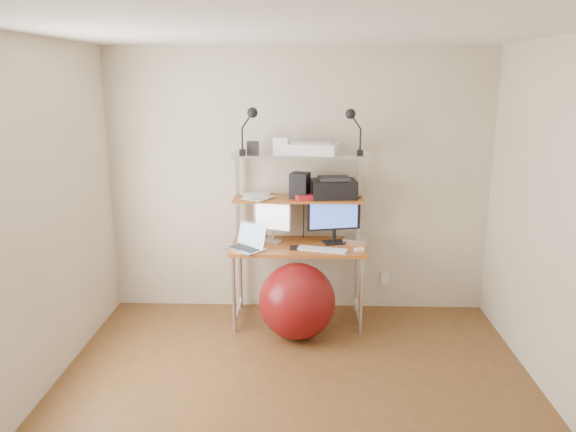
% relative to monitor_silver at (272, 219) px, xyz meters
% --- Properties ---
extents(room, '(3.60, 3.60, 3.60)m').
position_rel_monitor_silver_xyz_m(room, '(0.24, -1.54, 0.30)').
color(room, brown).
rests_on(room, ground).
extents(computer_desk, '(1.20, 0.60, 1.57)m').
position_rel_monitor_silver_xyz_m(computer_desk, '(0.24, -0.04, 0.00)').
color(computer_desk, '#A65C20').
rests_on(computer_desk, ground).
extents(desktop, '(1.20, 0.60, 0.00)m').
position_rel_monitor_silver_xyz_m(desktop, '(0.24, -0.10, -0.21)').
color(desktop, '#A65C20').
rests_on(desktop, computer_desk).
extents(mid_shelf, '(1.18, 0.34, 0.00)m').
position_rel_monitor_silver_xyz_m(mid_shelf, '(0.24, 0.03, 0.20)').
color(mid_shelf, '#A65C20').
rests_on(mid_shelf, computer_desk).
extents(top_shelf, '(1.18, 0.34, 0.00)m').
position_rel_monitor_silver_xyz_m(top_shelf, '(0.24, 0.03, 0.60)').
color(top_shelf, silver).
rests_on(top_shelf, computer_desk).
extents(floor, '(3.60, 3.60, 0.00)m').
position_rel_monitor_silver_xyz_m(floor, '(0.24, -1.54, -0.95)').
color(floor, brown).
rests_on(floor, ground).
extents(wall_outlet, '(0.08, 0.01, 0.12)m').
position_rel_monitor_silver_xyz_m(wall_outlet, '(1.09, 0.24, -0.65)').
color(wall_outlet, white).
rests_on(wall_outlet, room).
extents(monitor_silver, '(0.35, 0.18, 0.40)m').
position_rel_monitor_silver_xyz_m(monitor_silver, '(0.00, 0.00, 0.00)').
color(monitor_silver, '#B4B4B9').
rests_on(monitor_silver, desktop).
extents(monitor_black, '(0.49, 0.18, 0.49)m').
position_rel_monitor_silver_xyz_m(monitor_black, '(0.56, -0.02, 0.04)').
color(monitor_black, black).
rests_on(monitor_black, desktop).
extents(laptop, '(0.42, 0.41, 0.29)m').
position_rel_monitor_silver_xyz_m(laptop, '(-0.20, -0.23, -0.16)').
color(laptop, silver).
rests_on(laptop, desktop).
extents(keyboard, '(0.45, 0.23, 0.01)m').
position_rel_monitor_silver_xyz_m(keyboard, '(0.45, -0.25, -0.20)').
color(keyboard, white).
rests_on(keyboard, desktop).
extents(mouse, '(0.09, 0.07, 0.02)m').
position_rel_monitor_silver_xyz_m(mouse, '(0.78, -0.26, -0.20)').
color(mouse, white).
rests_on(mouse, desktop).
extents(mac_mini, '(0.26, 0.26, 0.04)m').
position_rel_monitor_silver_xyz_m(mac_mini, '(0.78, 0.02, -0.19)').
color(mac_mini, silver).
rests_on(mac_mini, desktop).
extents(phone, '(0.07, 0.13, 0.01)m').
position_rel_monitor_silver_xyz_m(phone, '(0.20, -0.21, -0.21)').
color(phone, black).
rests_on(phone, desktop).
extents(printer, '(0.43, 0.31, 0.19)m').
position_rel_monitor_silver_xyz_m(printer, '(0.56, 0.03, 0.29)').
color(printer, black).
rests_on(printer, mid_shelf).
extents(nas_cube, '(0.20, 0.20, 0.23)m').
position_rel_monitor_silver_xyz_m(nas_cube, '(0.25, 0.02, 0.32)').
color(nas_cube, black).
rests_on(nas_cube, mid_shelf).
extents(red_box, '(0.19, 0.15, 0.05)m').
position_rel_monitor_silver_xyz_m(red_box, '(0.30, -0.06, 0.22)').
color(red_box, red).
rests_on(red_box, mid_shelf).
extents(scanner, '(0.47, 0.36, 0.11)m').
position_rel_monitor_silver_xyz_m(scanner, '(0.37, 0.02, 0.65)').
color(scanner, white).
rests_on(scanner, top_shelf).
extents(box_white, '(0.14, 0.12, 0.15)m').
position_rel_monitor_silver_xyz_m(box_white, '(0.08, -0.01, 0.68)').
color(box_white, white).
rests_on(box_white, top_shelf).
extents(box_grey, '(0.12, 0.12, 0.11)m').
position_rel_monitor_silver_xyz_m(box_grey, '(-0.17, 0.03, 0.65)').
color(box_grey, '#2B2A2D').
rests_on(box_grey, top_shelf).
extents(clip_lamp_left, '(0.17, 0.09, 0.42)m').
position_rel_monitor_silver_xyz_m(clip_lamp_left, '(-0.18, -0.08, 0.90)').
color(clip_lamp_left, black).
rests_on(clip_lamp_left, top_shelf).
extents(clip_lamp_right, '(0.16, 0.09, 0.40)m').
position_rel_monitor_silver_xyz_m(clip_lamp_right, '(0.70, -0.06, 0.89)').
color(clip_lamp_right, black).
rests_on(clip_lamp_right, top_shelf).
extents(exercise_ball, '(0.67, 0.67, 0.67)m').
position_rel_monitor_silver_xyz_m(exercise_ball, '(0.24, -0.44, -0.62)').
color(exercise_ball, maroon).
rests_on(exercise_ball, floor).
extents(paper_stack, '(0.34, 0.41, 0.02)m').
position_rel_monitor_silver_xyz_m(paper_stack, '(-0.14, 0.03, 0.21)').
color(paper_stack, white).
rests_on(paper_stack, mid_shelf).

